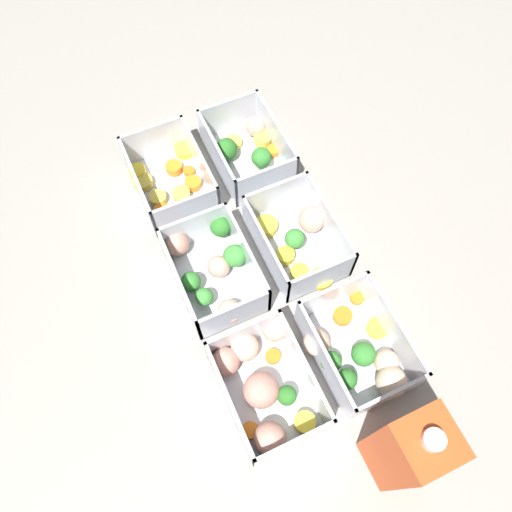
# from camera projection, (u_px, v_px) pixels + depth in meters

# --- Properties ---
(ground_plane) EXTENTS (4.00, 4.00, 0.00)m
(ground_plane) POSITION_uv_depth(u_px,v_px,m) (256.00, 263.00, 0.82)
(ground_plane) COLOR gray
(container_near_left) EXTENTS (0.17, 0.14, 0.07)m
(container_near_left) POSITION_uv_depth(u_px,v_px,m) (170.00, 179.00, 0.87)
(container_near_left) COLOR silver
(container_near_left) RESTS_ON ground_plane
(container_near_center) EXTENTS (0.19, 0.12, 0.07)m
(container_near_center) POSITION_uv_depth(u_px,v_px,m) (212.00, 268.00, 0.79)
(container_near_center) COLOR silver
(container_near_center) RESTS_ON ground_plane
(container_near_right) EXTENTS (0.19, 0.14, 0.07)m
(container_near_right) POSITION_uv_depth(u_px,v_px,m) (262.00, 384.00, 0.71)
(container_near_right) COLOR silver
(container_near_right) RESTS_ON ground_plane
(container_far_left) EXTENTS (0.17, 0.12, 0.07)m
(container_far_left) POSITION_uv_depth(u_px,v_px,m) (247.00, 148.00, 0.89)
(container_far_left) COLOR silver
(container_far_left) RESTS_ON ground_plane
(container_far_center) EXTENTS (0.18, 0.13, 0.07)m
(container_far_center) POSITION_uv_depth(u_px,v_px,m) (298.00, 237.00, 0.81)
(container_far_center) COLOR silver
(container_far_center) RESTS_ON ground_plane
(container_far_right) EXTENTS (0.18, 0.15, 0.07)m
(container_far_right) POSITION_uv_depth(u_px,v_px,m) (359.00, 354.00, 0.73)
(container_far_right) COLOR silver
(container_far_right) RESTS_ON ground_plane
(juice_carton) EXTENTS (0.07, 0.07, 0.20)m
(juice_carton) POSITION_uv_depth(u_px,v_px,m) (407.00, 450.00, 0.60)
(juice_carton) COLOR #D14C1E
(juice_carton) RESTS_ON ground_plane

